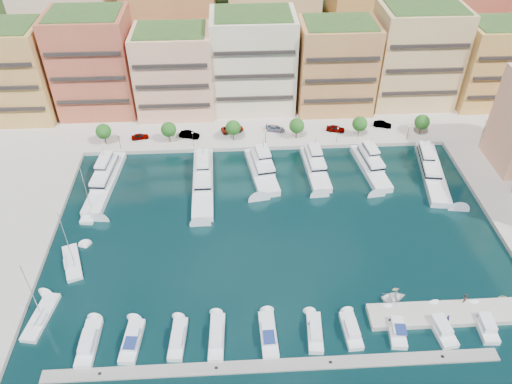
% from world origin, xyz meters
% --- Properties ---
extents(ground, '(400.00, 400.00, 0.00)m').
position_xyz_m(ground, '(0.00, 0.00, 0.00)').
color(ground, black).
rests_on(ground, ground).
extents(north_quay, '(220.00, 64.00, 2.00)m').
position_xyz_m(north_quay, '(0.00, 62.00, 0.00)').
color(north_quay, '#9E998E').
rests_on(north_quay, ground).
extents(hillside, '(240.00, 40.00, 58.00)m').
position_xyz_m(hillside, '(0.00, 110.00, 0.00)').
color(hillside, '#243917').
rests_on(hillside, ground).
extents(south_pontoon, '(72.00, 2.20, 0.35)m').
position_xyz_m(south_pontoon, '(-3.00, -30.00, 0.00)').
color(south_pontoon, gray).
rests_on(south_pontoon, ground).
extents(finger_pier, '(32.00, 5.00, 2.00)m').
position_xyz_m(finger_pier, '(30.00, -22.00, 0.00)').
color(finger_pier, '#9E998E').
rests_on(finger_pier, ground).
extents(apartment_0, '(22.00, 16.50, 24.80)m').
position_xyz_m(apartment_0, '(-66.00, 49.99, 13.31)').
color(apartment_0, gold).
rests_on(apartment_0, north_quay).
extents(apartment_1, '(20.00, 16.50, 26.80)m').
position_xyz_m(apartment_1, '(-44.00, 51.99, 14.31)').
color(apartment_1, '#B1603B').
rests_on(apartment_1, north_quay).
extents(apartment_2, '(20.00, 15.50, 22.80)m').
position_xyz_m(apartment_2, '(-23.00, 49.99, 12.31)').
color(apartment_2, '#EEB085').
rests_on(apartment_2, north_quay).
extents(apartment_3, '(22.00, 16.50, 25.80)m').
position_xyz_m(apartment_3, '(-2.00, 51.99, 13.81)').
color(apartment_3, beige).
rests_on(apartment_3, north_quay).
extents(apartment_4, '(20.00, 15.50, 23.80)m').
position_xyz_m(apartment_4, '(20.00, 49.99, 12.81)').
color(apartment_4, tan).
rests_on(apartment_4, north_quay).
extents(apartment_5, '(22.00, 16.50, 26.80)m').
position_xyz_m(apartment_5, '(42.00, 51.99, 14.31)').
color(apartment_5, '#DEB675').
rests_on(apartment_5, north_quay).
extents(apartment_6, '(20.00, 15.50, 22.80)m').
position_xyz_m(apartment_6, '(64.00, 49.99, 12.31)').
color(apartment_6, gold).
rests_on(apartment_6, north_quay).
extents(backblock_0, '(26.00, 18.00, 30.00)m').
position_xyz_m(backblock_0, '(-55.00, 74.00, 16.00)').
color(backblock_0, beige).
rests_on(backblock_0, north_quay).
extents(backblock_1, '(26.00, 18.00, 30.00)m').
position_xyz_m(backblock_1, '(-25.00, 74.00, 16.00)').
color(backblock_1, tan).
rests_on(backblock_1, north_quay).
extents(backblock_2, '(26.00, 18.00, 30.00)m').
position_xyz_m(backblock_2, '(5.00, 74.00, 16.00)').
color(backblock_2, '#DEB675').
rests_on(backblock_2, north_quay).
extents(backblock_3, '(26.00, 18.00, 30.00)m').
position_xyz_m(backblock_3, '(35.00, 74.00, 16.00)').
color(backblock_3, gold).
rests_on(backblock_3, north_quay).
extents(backblock_4, '(26.00, 18.00, 30.00)m').
position_xyz_m(backblock_4, '(65.00, 74.00, 16.00)').
color(backblock_4, '#B1603B').
rests_on(backblock_4, north_quay).
extents(tree_0, '(3.80, 3.80, 5.65)m').
position_xyz_m(tree_0, '(-40.00, 33.50, 4.74)').
color(tree_0, '#473323').
rests_on(tree_0, north_quay).
extents(tree_1, '(3.80, 3.80, 5.65)m').
position_xyz_m(tree_1, '(-24.00, 33.50, 4.74)').
color(tree_1, '#473323').
rests_on(tree_1, north_quay).
extents(tree_2, '(3.80, 3.80, 5.65)m').
position_xyz_m(tree_2, '(-8.00, 33.50, 4.74)').
color(tree_2, '#473323').
rests_on(tree_2, north_quay).
extents(tree_3, '(3.80, 3.80, 5.65)m').
position_xyz_m(tree_3, '(8.00, 33.50, 4.74)').
color(tree_3, '#473323').
rests_on(tree_3, north_quay).
extents(tree_4, '(3.80, 3.80, 5.65)m').
position_xyz_m(tree_4, '(24.00, 33.50, 4.74)').
color(tree_4, '#473323').
rests_on(tree_4, north_quay).
extents(tree_5, '(3.80, 3.80, 5.65)m').
position_xyz_m(tree_5, '(40.00, 33.50, 4.74)').
color(tree_5, '#473323').
rests_on(tree_5, north_quay).
extents(lamppost_0, '(0.30, 0.30, 4.20)m').
position_xyz_m(lamppost_0, '(-36.00, 31.20, 3.83)').
color(lamppost_0, black).
rests_on(lamppost_0, north_quay).
extents(lamppost_1, '(0.30, 0.30, 4.20)m').
position_xyz_m(lamppost_1, '(-18.00, 31.20, 3.83)').
color(lamppost_1, black).
rests_on(lamppost_1, north_quay).
extents(lamppost_2, '(0.30, 0.30, 4.20)m').
position_xyz_m(lamppost_2, '(0.00, 31.20, 3.83)').
color(lamppost_2, black).
rests_on(lamppost_2, north_quay).
extents(lamppost_3, '(0.30, 0.30, 4.20)m').
position_xyz_m(lamppost_3, '(18.00, 31.20, 3.83)').
color(lamppost_3, black).
rests_on(lamppost_3, north_quay).
extents(lamppost_4, '(0.30, 0.30, 4.20)m').
position_xyz_m(lamppost_4, '(36.00, 31.20, 3.83)').
color(lamppost_4, black).
rests_on(lamppost_4, north_quay).
extents(yacht_0, '(6.35, 22.74, 7.30)m').
position_xyz_m(yacht_0, '(-37.59, 18.72, 1.21)').
color(yacht_0, silver).
rests_on(yacht_0, ground).
extents(yacht_2, '(4.94, 25.05, 7.30)m').
position_xyz_m(yacht_2, '(-15.28, 17.56, 1.21)').
color(yacht_2, silver).
rests_on(yacht_2, ground).
extents(yacht_3, '(7.53, 18.24, 7.30)m').
position_xyz_m(yacht_3, '(-1.67, 20.89, 1.21)').
color(yacht_3, silver).
rests_on(yacht_3, ground).
extents(yacht_4, '(5.37, 17.34, 7.30)m').
position_xyz_m(yacht_4, '(11.05, 21.12, 1.09)').
color(yacht_4, silver).
rests_on(yacht_4, ground).
extents(yacht_5, '(6.34, 18.10, 7.30)m').
position_xyz_m(yacht_5, '(24.20, 20.88, 1.21)').
color(yacht_5, silver).
rests_on(yacht_5, ground).
extents(yacht_6, '(8.00, 23.84, 7.30)m').
position_xyz_m(yacht_6, '(38.09, 18.27, 1.21)').
color(yacht_6, silver).
rests_on(yacht_6, ground).
extents(cruiser_0, '(2.95, 9.13, 2.55)m').
position_xyz_m(cruiser_0, '(-32.71, -24.60, 0.55)').
color(cruiser_0, silver).
rests_on(cruiser_0, ground).
extents(cruiser_1, '(3.47, 8.38, 2.66)m').
position_xyz_m(cruiser_1, '(-25.76, -24.61, 0.57)').
color(cruiser_1, silver).
rests_on(cruiser_1, ground).
extents(cruiser_2, '(2.97, 8.10, 2.55)m').
position_xyz_m(cruiser_2, '(-18.29, -24.59, 0.55)').
color(cruiser_2, silver).
rests_on(cruiser_2, ground).
extents(cruiser_3, '(2.82, 9.10, 2.55)m').
position_xyz_m(cruiser_3, '(-11.92, -24.60, 0.55)').
color(cruiser_3, silver).
rests_on(cruiser_3, ground).
extents(cruiser_4, '(2.90, 8.94, 2.66)m').
position_xyz_m(cruiser_4, '(-3.42, -24.62, 0.57)').
color(cruiser_4, silver).
rests_on(cruiser_4, ground).
extents(cruiser_5, '(3.00, 7.94, 2.55)m').
position_xyz_m(cruiser_5, '(4.30, -24.58, 0.55)').
color(cruiser_5, silver).
rests_on(cruiser_5, ground).
extents(cruiser_6, '(2.83, 7.30, 2.55)m').
position_xyz_m(cruiser_6, '(10.40, -24.58, 0.55)').
color(cruiser_6, silver).
rests_on(cruiser_6, ground).
extents(cruiser_7, '(3.39, 7.83, 2.66)m').
position_xyz_m(cruiser_7, '(17.99, -24.60, 0.57)').
color(cruiser_7, silver).
rests_on(cruiser_7, ground).
extents(cruiser_8, '(3.73, 8.53, 2.55)m').
position_xyz_m(cruiser_8, '(25.46, -24.59, 0.55)').
color(cruiser_8, silver).
rests_on(cruiser_8, ground).
extents(cruiser_9, '(3.09, 7.65, 2.55)m').
position_xyz_m(cruiser_9, '(33.10, -24.58, 0.55)').
color(cruiser_9, silver).
rests_on(cruiser_9, ground).
extents(sailboat_1, '(5.76, 9.80, 13.20)m').
position_xyz_m(sailboat_1, '(-39.57, -6.35, 0.31)').
color(sailboat_1, silver).
rests_on(sailboat_1, ground).
extents(sailboat_2, '(3.51, 7.89, 13.20)m').
position_xyz_m(sailboat_2, '(-38.87, 8.37, 0.32)').
color(sailboat_2, silver).
rests_on(sailboat_2, ground).
extents(sailboat_0, '(4.49, 10.26, 13.20)m').
position_xyz_m(sailboat_0, '(-42.00, -18.83, 0.31)').
color(sailboat_0, silver).
rests_on(sailboat_0, ground).
extents(tender_3, '(1.92, 1.72, 0.90)m').
position_xyz_m(tender_3, '(38.81, -19.00, 0.45)').
color(tender_3, beige).
rests_on(tender_3, ground).
extents(tender_0, '(4.95, 3.95, 0.92)m').
position_xyz_m(tender_0, '(19.39, -18.02, 0.46)').
color(tender_0, silver).
rests_on(tender_0, ground).
extents(tender_1, '(1.56, 1.39, 0.75)m').
position_xyz_m(tender_1, '(20.27, -16.10, 0.38)').
color(tender_1, beige).
rests_on(tender_1, ground).
extents(car_0, '(4.59, 2.58, 1.48)m').
position_xyz_m(car_0, '(-31.72, 35.47, 1.74)').
color(car_0, gray).
rests_on(car_0, north_quay).
extents(car_1, '(5.39, 3.09, 1.68)m').
position_xyz_m(car_1, '(-19.20, 35.41, 1.84)').
color(car_1, gray).
rests_on(car_1, north_quay).
extents(car_2, '(6.33, 4.13, 1.62)m').
position_xyz_m(car_2, '(-8.20, 37.60, 1.81)').
color(car_2, gray).
rests_on(car_2, north_quay).
extents(car_3, '(5.36, 3.30, 1.45)m').
position_xyz_m(car_3, '(2.99, 37.40, 1.73)').
color(car_3, gray).
rests_on(car_3, north_quay).
extents(car_4, '(5.06, 3.10, 1.61)m').
position_xyz_m(car_4, '(18.64, 36.33, 1.81)').
color(car_4, gray).
rests_on(car_4, north_quay).
extents(car_5, '(4.93, 3.02, 1.53)m').
position_xyz_m(car_5, '(31.37, 37.74, 1.77)').
color(car_5, gray).
rests_on(car_5, north_quay).
extents(person_0, '(0.64, 0.75, 1.74)m').
position_xyz_m(person_0, '(26.66, -23.98, 1.87)').
color(person_0, '#232245').
rests_on(person_0, finger_pier).
extents(person_1, '(1.20, 1.11, 1.98)m').
position_xyz_m(person_1, '(30.98, -20.00, 1.99)').
color(person_1, '#432E28').
rests_on(person_1, finger_pier).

